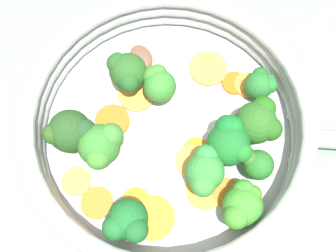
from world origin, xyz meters
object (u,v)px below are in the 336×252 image
(carrot_slice_6, at_px, (136,94))
(broccoli_floret_6, at_px, (127,72))
(carrot_slice_12, at_px, (234,83))
(broccoli_floret_0, at_px, (258,122))
(carrot_slice_8, at_px, (155,218))
(carrot_slice_0, at_px, (191,161))
(broccoli_floret_1, at_px, (242,205))
(broccoli_floret_5, at_px, (229,140))
(broccoli_floret_4, at_px, (158,83))
(carrot_slice_7, at_px, (247,85))
(carrot_slice_5, at_px, (97,203))
(carrot_slice_13, at_px, (208,68))
(mushroom_piece_0, at_px, (141,57))
(carrot_slice_1, at_px, (205,191))
(broccoli_floret_8, at_px, (102,144))
(carrot_slice_4, at_px, (227,193))
(broccoli_floret_9, at_px, (70,131))
(carrot_slice_10, at_px, (76,181))
(carrot_slice_11, at_px, (196,150))
(carrot_slice_3, at_px, (113,118))
(skillet, at_px, (168,132))
(carrot_slice_9, at_px, (209,157))
(broccoli_floret_7, at_px, (257,164))
(broccoli_floret_3, at_px, (204,172))
(broccoli_floret_2, at_px, (261,84))
(carrot_slice_2, at_px, (136,202))
(broccoli_floret_10, at_px, (127,222))

(carrot_slice_6, height_order, broccoli_floret_6, broccoli_floret_6)
(carrot_slice_12, relative_size, broccoli_floret_0, 0.55)
(carrot_slice_8, bearing_deg, carrot_slice_0, 66.54)
(broccoli_floret_1, bearing_deg, broccoli_floret_5, 108.61)
(broccoli_floret_4, bearing_deg, carrot_slice_12, 17.82)
(carrot_slice_12, bearing_deg, carrot_slice_7, -0.34)
(carrot_slice_8, bearing_deg, carrot_slice_5, 174.63)
(carrot_slice_13, xyz_separation_m, mushroom_piece_0, (-0.08, 0.00, 0.00))
(carrot_slice_1, height_order, broccoli_floret_8, broccoli_floret_8)
(carrot_slice_0, height_order, carrot_slice_4, carrot_slice_0)
(carrot_slice_8, xyz_separation_m, broccoli_floret_8, (-0.07, 0.06, 0.02))
(carrot_slice_5, relative_size, mushroom_piece_0, 1.00)
(broccoli_floret_9, bearing_deg, carrot_slice_5, -59.30)
(broccoli_floret_5, height_order, broccoli_floret_8, broccoli_floret_5)
(carrot_slice_10, distance_m, broccoli_floret_9, 0.06)
(carrot_slice_11, xyz_separation_m, carrot_slice_13, (0.00, 0.10, -0.00))
(carrot_slice_3, height_order, broccoli_floret_1, broccoli_floret_1)
(skillet, xyz_separation_m, carrot_slice_9, (0.05, -0.02, 0.01))
(carrot_slice_1, bearing_deg, carrot_slice_3, 150.14)
(skillet, xyz_separation_m, broccoli_floret_0, (0.10, 0.02, 0.04))
(broccoli_floret_7, bearing_deg, carrot_slice_12, 106.75)
(skillet, distance_m, broccoli_floret_3, 0.08)
(carrot_slice_5, height_order, broccoli_floret_9, broccoli_floret_9)
(carrot_slice_9, height_order, carrot_slice_13, same)
(carrot_slice_12, bearing_deg, carrot_slice_4, -87.32)
(skillet, height_order, carrot_slice_4, carrot_slice_4)
(carrot_slice_6, bearing_deg, broccoli_floret_2, 10.66)
(broccoli_floret_6, bearing_deg, carrot_slice_8, -69.05)
(carrot_slice_0, relative_size, broccoli_floret_4, 0.75)
(broccoli_floret_5, bearing_deg, broccoli_floret_3, -119.42)
(carrot_slice_11, bearing_deg, carrot_slice_4, -46.86)
(carrot_slice_11, bearing_deg, broccoli_floret_7, -10.22)
(carrot_slice_2, height_order, carrot_slice_3, carrot_slice_3)
(broccoli_floret_2, relative_size, mushroom_piece_0, 1.10)
(skillet, relative_size, carrot_slice_8, 6.19)
(carrot_slice_0, xyz_separation_m, broccoli_floret_8, (-0.10, -0.00, 0.02))
(broccoli_floret_9, height_order, mushroom_piece_0, broccoli_floret_9)
(carrot_slice_1, xyz_separation_m, broccoli_floret_1, (0.04, -0.01, 0.02))
(carrot_slice_9, relative_size, broccoli_floret_1, 0.76)
(carrot_slice_1, bearing_deg, carrot_slice_10, -175.09)
(carrot_slice_3, bearing_deg, carrot_slice_12, 27.02)
(carrot_slice_10, bearing_deg, broccoli_floret_7, 13.40)
(carrot_slice_4, bearing_deg, carrot_slice_10, -175.00)
(carrot_slice_0, relative_size, broccoli_floret_1, 0.68)
(carrot_slice_10, distance_m, broccoli_floret_0, 0.21)
(carrot_slice_4, bearing_deg, carrot_slice_9, 123.51)
(skillet, bearing_deg, broccoli_floret_9, -164.40)
(carrot_slice_6, relative_size, broccoli_floret_5, 0.81)
(carrot_slice_5, relative_size, broccoli_floret_10, 0.70)
(carrot_slice_13, bearing_deg, carrot_slice_6, -148.91)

